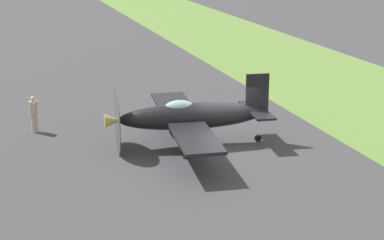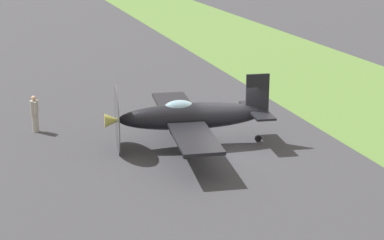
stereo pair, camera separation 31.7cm
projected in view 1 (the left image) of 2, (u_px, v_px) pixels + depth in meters
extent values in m
plane|color=#38383D|center=(232.00, 147.00, 27.21)|extent=(160.00, 160.00, 0.00)
ellipsoid|color=black|center=(192.00, 116.00, 27.00)|extent=(1.90, 6.44, 1.16)
cube|color=black|center=(183.00, 120.00, 26.97)|extent=(9.09, 2.63, 0.13)
cube|color=black|center=(257.00, 94.00, 27.30)|extent=(0.21, 1.03, 1.77)
cube|color=black|center=(257.00, 110.00, 27.52)|extent=(3.07, 1.19, 0.09)
cone|color=#B7B24C|center=(112.00, 121.00, 26.35)|extent=(0.67, 0.72, 0.60)
cylinder|color=#4C4C51|center=(117.00, 120.00, 26.38)|extent=(2.97, 0.39, 2.99)
ellipsoid|color=#8CB2C6|center=(179.00, 108.00, 26.77)|extent=(0.80, 1.38, 0.65)
cylinder|color=black|center=(187.00, 150.00, 25.94)|extent=(0.28, 0.65, 0.64)
cylinder|color=black|center=(187.00, 140.00, 25.81)|extent=(0.11, 0.11, 0.90)
cylinder|color=black|center=(176.00, 130.00, 28.48)|extent=(0.28, 0.65, 0.64)
cylinder|color=black|center=(176.00, 121.00, 28.35)|extent=(0.11, 0.11, 0.90)
cylinder|color=black|center=(258.00, 138.00, 27.92)|extent=(0.15, 0.31, 0.30)
cylinder|color=#9E998E|center=(34.00, 123.00, 29.07)|extent=(0.30, 0.30, 0.88)
cylinder|color=#9E998E|center=(33.00, 108.00, 28.85)|extent=(0.38, 0.38, 0.62)
sphere|color=tan|center=(33.00, 99.00, 28.73)|extent=(0.23, 0.23, 0.23)
cylinder|color=#9E998E|center=(32.00, 106.00, 29.08)|extent=(0.11, 0.11, 0.59)
cylinder|color=#9E998E|center=(34.00, 109.00, 28.63)|extent=(0.11, 0.11, 0.59)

